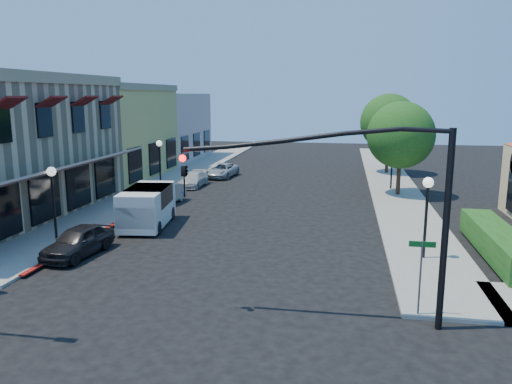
% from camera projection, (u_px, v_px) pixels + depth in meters
% --- Properties ---
extents(ground, '(120.00, 120.00, 0.00)m').
position_uv_depth(ground, '(167.00, 330.00, 14.89)').
color(ground, black).
rests_on(ground, ground).
extents(sidewalk_left, '(3.50, 50.00, 0.12)m').
position_uv_depth(sidewalk_left, '(179.00, 176.00, 42.46)').
color(sidewalk_left, gray).
rests_on(sidewalk_left, ground).
extents(sidewalk_right, '(3.50, 50.00, 0.12)m').
position_uv_depth(sidewalk_right, '(391.00, 183.00, 39.46)').
color(sidewalk_right, gray).
rests_on(sidewalk_right, ground).
extents(curb_red_strip, '(0.25, 10.00, 0.06)m').
position_uv_depth(curb_red_strip, '(87.00, 242.00, 23.80)').
color(curb_red_strip, maroon).
rests_on(curb_red_strip, ground).
extents(yellow_stucco_building, '(10.00, 12.00, 7.60)m').
position_uv_depth(yellow_stucco_building, '(97.00, 132.00, 41.94)').
color(yellow_stucco_building, tan).
rests_on(yellow_stucco_building, ground).
extents(pink_stucco_building, '(10.00, 12.00, 7.00)m').
position_uv_depth(pink_stucco_building, '(151.00, 127.00, 53.59)').
color(pink_stucco_building, '#D4A7A0').
rests_on(pink_stucco_building, ground).
extents(hedge, '(1.40, 8.00, 1.10)m').
position_uv_depth(hedge, '(497.00, 257.00, 21.58)').
color(hedge, '#164915').
rests_on(hedge, ground).
extents(street_tree_a, '(4.56, 4.56, 6.48)m').
position_uv_depth(street_tree_a, '(401.00, 135.00, 33.83)').
color(street_tree_a, '#3A2517').
rests_on(street_tree_a, ground).
extents(street_tree_b, '(4.94, 4.94, 7.02)m').
position_uv_depth(street_tree_b, '(389.00, 122.00, 43.43)').
color(street_tree_b, '#3A2517').
rests_on(street_tree_b, ground).
extents(signal_mast_arm, '(8.01, 0.39, 6.00)m').
position_uv_depth(signal_mast_arm, '(371.00, 193.00, 14.54)').
color(signal_mast_arm, black).
rests_on(signal_mast_arm, ground).
extents(street_name_sign, '(0.80, 0.06, 2.50)m').
position_uv_depth(street_name_sign, '(421.00, 266.00, 15.40)').
color(street_name_sign, '#595B5E').
rests_on(street_name_sign, ground).
extents(lamppost_left_near, '(0.44, 0.44, 3.57)m').
position_uv_depth(lamppost_left_near, '(52.00, 184.00, 23.55)').
color(lamppost_left_near, black).
rests_on(lamppost_left_near, ground).
extents(lamppost_left_far, '(0.44, 0.44, 3.57)m').
position_uv_depth(lamppost_left_far, '(159.00, 152.00, 37.08)').
color(lamppost_left_far, black).
rests_on(lamppost_left_far, ground).
extents(lamppost_right_near, '(0.44, 0.44, 3.57)m').
position_uv_depth(lamppost_right_near, '(427.00, 197.00, 20.63)').
color(lamppost_right_near, black).
rests_on(lamppost_right_near, ground).
extents(lamppost_right_far, '(0.44, 0.44, 3.57)m').
position_uv_depth(lamppost_right_far, '(392.00, 153.00, 36.09)').
color(lamppost_right_far, black).
rests_on(lamppost_right_far, ground).
extents(white_van, '(2.59, 4.90, 2.07)m').
position_uv_depth(white_van, '(147.00, 205.00, 26.31)').
color(white_van, silver).
rests_on(white_van, ground).
extents(parked_car_a, '(1.95, 4.00, 1.31)m').
position_uv_depth(parked_car_a, '(78.00, 241.00, 21.62)').
color(parked_car_a, black).
rests_on(parked_car_a, ground).
extents(parked_car_b, '(1.88, 4.10, 1.30)m').
position_uv_depth(parked_car_b, '(164.00, 195.00, 31.74)').
color(parked_car_b, '#A3A7A8').
rests_on(parked_car_b, ground).
extents(parked_car_c, '(1.69, 3.84, 1.10)m').
position_uv_depth(parked_car_c, '(193.00, 179.00, 37.98)').
color(parked_car_c, '#B8B8B6').
rests_on(parked_car_c, ground).
extents(parked_car_d, '(2.40, 4.37, 1.16)m').
position_uv_depth(parked_car_d, '(222.00, 170.00, 42.31)').
color(parked_car_d, '#B2B5B7').
rests_on(parked_car_d, ground).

